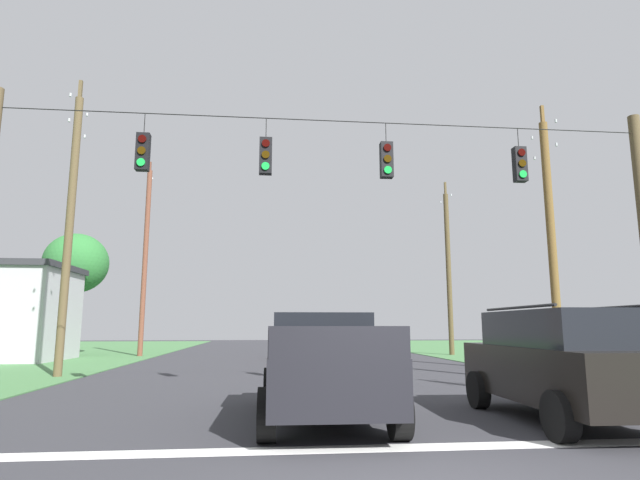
% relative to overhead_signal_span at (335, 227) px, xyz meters
% --- Properties ---
extents(stop_bar_stripe, '(14.57, 0.45, 0.01)m').
position_rel_overhead_signal_span_xyz_m(stop_bar_stripe, '(-0.10, -5.22, -4.18)').
color(stop_bar_stripe, white).
rests_on(stop_bar_stripe, ground).
extents(lane_dash_0, '(2.50, 0.15, 0.01)m').
position_rel_overhead_signal_span_xyz_m(lane_dash_0, '(-0.10, 0.78, -4.18)').
color(lane_dash_0, white).
rests_on(lane_dash_0, ground).
extents(lane_dash_1, '(2.50, 0.15, 0.01)m').
position_rel_overhead_signal_span_xyz_m(lane_dash_1, '(-0.10, 8.31, -4.18)').
color(lane_dash_1, white).
rests_on(lane_dash_1, ground).
extents(lane_dash_2, '(2.50, 0.15, 0.01)m').
position_rel_overhead_signal_span_xyz_m(lane_dash_2, '(-0.10, 15.07, -4.18)').
color(lane_dash_2, white).
rests_on(lane_dash_2, ground).
extents(lane_dash_3, '(2.50, 0.15, 0.01)m').
position_rel_overhead_signal_span_xyz_m(lane_dash_3, '(-0.10, 19.34, -4.18)').
color(lane_dash_3, white).
rests_on(lane_dash_3, ground).
extents(overhead_signal_span, '(17.11, 0.31, 7.49)m').
position_rel_overhead_signal_span_xyz_m(overhead_signal_span, '(0.00, 0.00, 0.00)').
color(overhead_signal_span, brown).
rests_on(overhead_signal_span, ground).
extents(pickup_truck, '(2.38, 5.44, 1.95)m').
position_rel_overhead_signal_span_xyz_m(pickup_truck, '(-0.63, -2.81, -3.21)').
color(pickup_truck, black).
rests_on(pickup_truck, ground).
extents(suv_black, '(2.34, 4.86, 2.05)m').
position_rel_overhead_signal_span_xyz_m(suv_black, '(3.68, -3.61, -3.12)').
color(suv_black, black).
rests_on(suv_black, ground).
extents(distant_car_crossing_white, '(2.06, 4.32, 1.52)m').
position_rel_overhead_signal_span_xyz_m(distant_car_crossing_white, '(11.85, 12.12, -3.39)').
color(distant_car_crossing_white, silver).
rests_on(distant_car_crossing_white, ground).
extents(distant_car_oncoming, '(4.43, 2.28, 1.52)m').
position_rel_overhead_signal_span_xyz_m(distant_car_oncoming, '(1.24, 15.29, -3.39)').
color(distant_car_oncoming, maroon).
rests_on(distant_car_oncoming, ground).
extents(distant_car_far_parked, '(2.20, 4.39, 1.52)m').
position_rel_overhead_signal_span_xyz_m(distant_car_far_parked, '(8.92, 7.16, -3.39)').
color(distant_car_far_parked, silver).
rests_on(distant_car_far_parked, ground).
extents(utility_pole_mid_right, '(0.32, 1.86, 10.33)m').
position_rel_overhead_signal_span_xyz_m(utility_pole_mid_right, '(9.04, 5.67, 0.88)').
color(utility_pole_mid_right, brown).
rests_on(utility_pole_mid_right, ground).
extents(utility_pole_far_right, '(0.30, 1.95, 10.54)m').
position_rel_overhead_signal_span_xyz_m(utility_pole_far_right, '(9.26, 17.56, 0.88)').
color(utility_pole_far_right, brown).
rests_on(utility_pole_far_right, ground).
extents(utility_pole_mid_left, '(0.28, 1.80, 10.63)m').
position_rel_overhead_signal_span_xyz_m(utility_pole_mid_left, '(-8.63, 5.96, 1.10)').
color(utility_pole_mid_left, brown).
rests_on(utility_pole_mid_left, ground).
extents(utility_pole_far_left, '(0.29, 1.58, 11.43)m').
position_rel_overhead_signal_span_xyz_m(utility_pole_far_left, '(-8.76, 18.11, 1.42)').
color(utility_pole_far_left, brown).
rests_on(utility_pole_far_left, ground).
extents(tree_roadside_right, '(3.64, 3.64, 7.09)m').
position_rel_overhead_signal_span_xyz_m(tree_roadside_right, '(-12.86, 18.87, 1.14)').
color(tree_roadside_right, brown).
rests_on(tree_roadside_right, ground).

